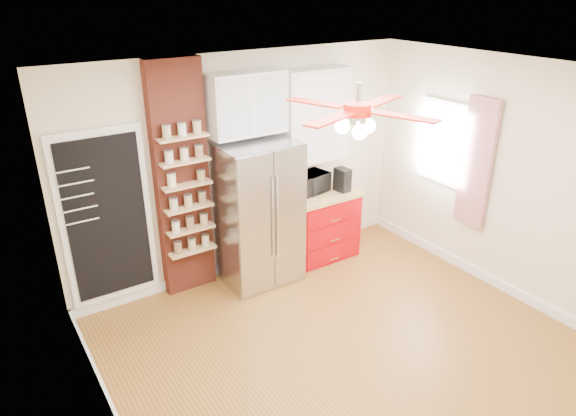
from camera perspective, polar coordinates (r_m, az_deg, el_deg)
floor at (r=5.44m, az=6.30°, el=-14.96°), size 4.50×4.50×0.00m
ceiling at (r=4.30m, az=7.95°, el=14.31°), size 4.50×4.50×0.00m
wall_back at (r=6.25m, az=-4.78°, el=4.67°), size 4.50×0.02×2.70m
wall_front at (r=3.66m, az=27.99°, el=-13.40°), size 4.50×0.02×2.70m
wall_left at (r=3.84m, az=-20.19°, el=-10.05°), size 0.02×4.00×2.70m
wall_right at (r=6.31m, az=22.97°, el=2.99°), size 0.02×4.00×2.70m
chalkboard at (r=5.76m, az=-19.49°, el=-1.10°), size 0.95×0.05×1.95m
brick_pillar at (r=5.85m, az=-11.71°, el=2.87°), size 0.60×0.16×2.70m
fridge at (r=6.10m, az=-3.36°, el=-0.59°), size 0.90×0.70×1.75m
upper_glass_cabinet at (r=5.86m, az=-4.64°, el=11.51°), size 0.90×0.35×0.70m
red_cabinet at (r=6.80m, az=3.59°, el=-1.82°), size 0.94×0.64×0.90m
upper_shelf_unit at (r=6.45m, az=3.01°, el=10.20°), size 0.90×0.30×1.15m
window at (r=6.74m, az=16.94°, el=6.93°), size 0.04×0.75×1.05m
curtain at (r=6.41m, az=20.23°, el=4.69°), size 0.06×0.40×1.55m
ceiling_fan at (r=4.36m, az=7.75°, el=10.73°), size 1.40×1.40×0.44m
toaster_oven at (r=6.60m, az=2.49°, el=2.81°), size 0.51×0.39×0.26m
coffee_maker at (r=6.66m, az=6.05°, el=3.14°), size 0.16×0.22×0.30m
canister_left at (r=6.76m, az=6.61°, el=2.67°), size 0.12×0.12×0.14m
canister_right at (r=6.77m, az=5.59°, el=2.77°), size 0.11×0.11×0.14m
pantry_jar_oats at (r=5.66m, az=-12.82°, el=3.07°), size 0.11×0.11×0.14m
pantry_jar_beans at (r=5.74m, az=-9.64°, el=3.51°), size 0.11×0.11×0.12m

